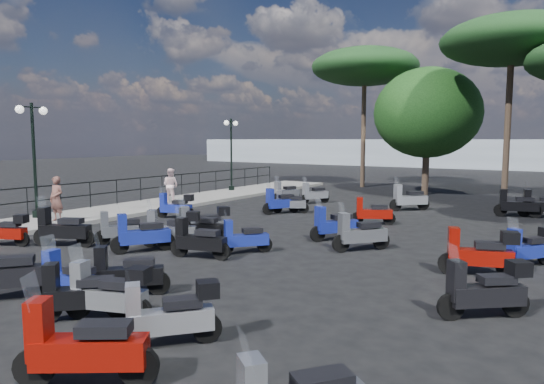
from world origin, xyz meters
The scene contains 40 objects.
ground centered at (0.00, 0.00, 0.00)m, with size 120.00×120.00×0.00m, color black.
sidewalk centered at (-6.50, 3.00, 0.07)m, with size 3.00×30.00×0.15m, color #5E5C5A.
railing centered at (-7.80, 2.80, 0.90)m, with size 0.04×26.04×1.10m.
lamp_post_1 centered at (-7.29, -0.56, 2.54)m, with size 0.38×1.23×4.19m.
lamp_post_2 centered at (-7.23, 11.02, 2.45)m, with size 0.35×1.19×4.03m.
woman centered at (-5.91, -0.64, 0.94)m, with size 0.58×0.38×1.59m, color brown.
pedestrian_far centered at (-6.31, 5.32, 0.93)m, with size 0.75×0.59×1.55m, color beige.
scooter_1 centered at (-4.08, -3.45, 0.46)m, with size 1.42×0.83×1.21m.
scooter_2 centered at (-2.63, -2.61, 0.49)m, with size 1.65×0.97×1.43m.
scooter_3 centered at (-1.54, -1.46, 0.43)m, with size 0.96×1.35×1.24m.
scooter_4 centered at (-3.48, 2.74, 0.47)m, with size 1.49×0.74×1.23m.
scooter_5 centered at (-2.49, 9.17, 0.45)m, with size 0.78×1.57×1.31m.
scooter_8 centered at (-0.23, -1.85, 0.47)m, with size 1.06×1.48×1.36m.
scooter_9 centered at (0.20, 0.18, 0.51)m, with size 1.21×1.39×1.34m.
scooter_10 centered at (-0.72, 5.91, 0.47)m, with size 0.94×1.55×1.35m.
scooter_11 centered at (-1.08, 9.46, 0.44)m, with size 0.91×1.45×1.28m.
scooter_12 centered at (2.73, -5.80, 0.44)m, with size 1.24×1.15×1.27m.
scooter_13 centered at (1.76, -5.34, 0.42)m, with size 1.53×0.54×1.22m.
scooter_14 centered at (-0.01, -0.93, 0.51)m, with size 1.50×1.06×1.35m.
scooter_15 centered at (0.24, -0.09, 0.46)m, with size 1.62×0.67×1.31m.
scooter_16 centered at (-0.49, 6.26, 0.42)m, with size 1.37×0.87×1.21m.
scooter_17 centered at (3.38, 9.62, 0.50)m, with size 1.34×1.38×1.44m.
scooter_18 centered at (4.66, -7.14, 0.49)m, with size 1.53×1.11×1.41m.
scooter_19 centered at (3.17, -5.58, 0.48)m, with size 1.54×0.76×1.27m.
scooter_20 centered at (2.16, -0.46, 0.41)m, with size 1.02×1.19×1.18m.
scooter_21 centered at (4.61, 1.52, 0.47)m, with size 1.17×1.38×1.36m.
scooter_22 centered at (3.41, 2.39, 0.47)m, with size 1.03×1.48×1.35m.
scooter_23 centered at (3.36, 5.56, 0.43)m, with size 1.44×0.86×1.25m.
scooter_24 centered at (4.72, -5.72, 0.47)m, with size 1.15×1.28×1.25m.
scooter_26 centered at (8.36, -2.00, 0.49)m, with size 1.34×1.19×1.30m.
scooter_27 centered at (7.78, 0.71, 0.51)m, with size 1.64×0.82×1.36m.
scooter_28 centered at (8.63, 2.21, 0.46)m, with size 1.04×1.29×1.21m.
scooter_29 centered at (7.44, 10.22, 0.48)m, with size 1.71×0.71×1.38m.
scooter_30 centered at (1.51, -1.52, 0.46)m, with size 1.62×0.67×1.31m.
scooter_31 centered at (2.35, -4.53, 0.44)m, with size 1.24×1.15×1.27m.
scooter_32 centered at (8.24, 10.58, 0.48)m, with size 1.71×0.71×1.38m.
broadleaf_tree centered at (2.25, 16.04, 4.43)m, with size 5.71×5.71×6.86m.
pine_0 centered at (6.56, 13.32, 7.29)m, with size 6.11×6.11×8.38m.
pine_2 centered at (-2.30, 18.16, 7.46)m, with size 6.60×6.60×8.64m.
distant_hills centered at (0.00, 45.00, 1.50)m, with size 70.00×8.00×3.00m, color gray.
Camera 1 is at (9.70, -10.61, 3.03)m, focal length 32.00 mm.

